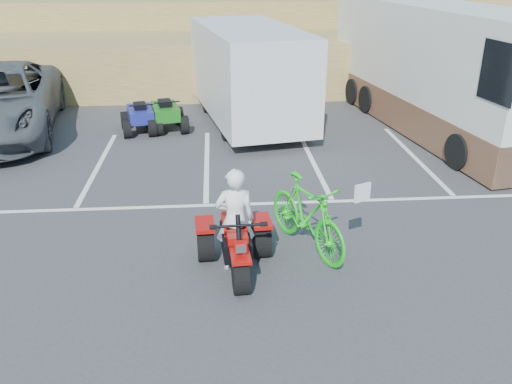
{
  "coord_description": "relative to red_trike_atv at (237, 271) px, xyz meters",
  "views": [
    {
      "loc": [
        0.26,
        -7.96,
        4.81
      ],
      "look_at": [
        0.93,
        0.74,
        1.0
      ],
      "focal_mm": 38.0,
      "sensor_mm": 36.0,
      "label": 1
    }
  ],
  "objects": [
    {
      "name": "ground",
      "position": [
        -0.53,
        0.25,
        0.0
      ],
      "size": [
        100.0,
        100.0,
        0.0
      ],
      "primitive_type": "plane",
      "color": "#38383B",
      "rests_on": "ground"
    },
    {
      "name": "parking_stripes",
      "position": [
        0.33,
        4.31,
        0.0
      ],
      "size": [
        28.0,
        5.16,
        0.01
      ],
      "color": "white",
      "rests_on": "ground"
    },
    {
      "name": "grass_embankment",
      "position": [
        -0.53,
        15.73,
        1.42
      ],
      "size": [
        40.0,
        8.5,
        3.1
      ],
      "color": "olive",
      "rests_on": "ground"
    },
    {
      "name": "red_trike_atv",
      "position": [
        0.0,
        0.0,
        0.0
      ],
      "size": [
        1.39,
        1.79,
        1.12
      ],
      "primitive_type": null,
      "rotation": [
        0.0,
        0.0,
        0.06
      ],
      "color": "#9F0C09",
      "rests_on": "ground"
    },
    {
      "name": "rider",
      "position": [
        -0.01,
        0.15,
        0.88
      ],
      "size": [
        0.67,
        0.46,
        1.77
      ],
      "primitive_type": "imported",
      "rotation": [
        0.0,
        0.0,
        3.2
      ],
      "color": "white",
      "rests_on": "ground"
    },
    {
      "name": "green_dirt_bike",
      "position": [
        1.26,
        0.68,
        0.67
      ],
      "size": [
        1.51,
        2.29,
        1.34
      ],
      "primitive_type": "imported",
      "rotation": [
        0.0,
        0.0,
        0.43
      ],
      "color": "#14BF19",
      "rests_on": "ground"
    },
    {
      "name": "cargo_trailer",
      "position": [
        0.78,
        8.79,
        1.58
      ],
      "size": [
        3.6,
        6.6,
        2.92
      ],
      "rotation": [
        0.0,
        0.0,
        0.18
      ],
      "color": "silver",
      "rests_on": "ground"
    },
    {
      "name": "rv_motorhome",
      "position": [
        6.27,
        7.91,
        1.53
      ],
      "size": [
        3.99,
        10.09,
        3.53
      ],
      "rotation": [
        0.0,
        0.0,
        0.16
      ],
      "color": "silver",
      "rests_on": "ground"
    },
    {
      "name": "quad_atv_blue",
      "position": [
        -2.48,
        8.04,
        0.0
      ],
      "size": [
        1.39,
        1.68,
        0.97
      ],
      "primitive_type": null,
      "rotation": [
        0.0,
        0.0,
        0.21
      ],
      "color": "navy",
      "rests_on": "ground"
    },
    {
      "name": "quad_atv_green",
      "position": [
        -1.76,
        8.17,
        0.0
      ],
      "size": [
        1.45,
        1.76,
        1.02
      ],
      "primitive_type": null,
      "rotation": [
        0.0,
        0.0,
        0.2
      ],
      "color": "#176116",
      "rests_on": "ground"
    }
  ]
}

